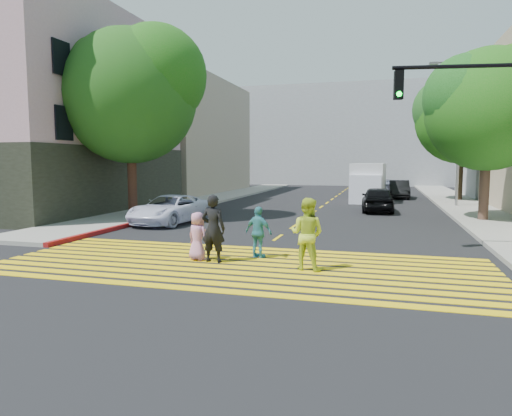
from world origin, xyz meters
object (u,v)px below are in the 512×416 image
at_px(tree_right_far, 464,113).
at_px(pedestrian_extra, 259,232).
at_px(tree_left, 132,89).
at_px(silver_car, 384,187).
at_px(white_van, 368,183).
at_px(pedestrian_child, 198,236).
at_px(white_sedan, 170,209).
at_px(tree_right_near, 490,103).
at_px(pedestrian_man, 213,229).
at_px(traffic_signal, 492,125).
at_px(pedestrian_woman, 307,234).
at_px(dark_car_parked, 399,189).
at_px(dark_car_near, 377,199).

height_order(tree_right_far, pedestrian_extra, tree_right_far).
bearing_deg(tree_left, silver_car, 59.60).
bearing_deg(white_van, pedestrian_child, -98.07).
relative_size(pedestrian_child, white_sedan, 0.30).
bearing_deg(tree_right_near, pedestrian_extra, -127.73).
bearing_deg(pedestrian_man, traffic_signal, -156.16).
bearing_deg(white_sedan, pedestrian_man, -49.04).
bearing_deg(pedestrian_man, white_sedan, -53.68).
bearing_deg(pedestrian_child, pedestrian_woman, -165.89).
bearing_deg(dark_car_parked, tree_right_far, -29.38).
bearing_deg(tree_right_near, pedestrian_woman, -119.24).
xyz_separation_m(tree_left, pedestrian_man, (7.35, -8.26, -5.36)).
bearing_deg(traffic_signal, pedestrian_child, -168.67).
height_order(white_sedan, traffic_signal, traffic_signal).
height_order(tree_left, pedestrian_woman, tree_left).
relative_size(pedestrian_man, traffic_signal, 0.32).
relative_size(pedestrian_extra, dark_car_parked, 0.36).
height_order(tree_right_far, dark_car_near, tree_right_far).
bearing_deg(pedestrian_woman, tree_right_far, -93.89).
bearing_deg(pedestrian_man, tree_right_far, -111.02).
bearing_deg(white_van, dark_car_parked, 61.17).
relative_size(tree_right_near, tree_right_far, 0.89).
bearing_deg(white_sedan, traffic_signal, -11.46).
height_order(pedestrian_extra, silver_car, pedestrian_extra).
bearing_deg(dark_car_near, white_sedan, 37.10).
bearing_deg(white_sedan, pedestrian_woman, -37.42).
relative_size(tree_left, pedestrian_child, 6.77).
xyz_separation_m(pedestrian_man, white_sedan, (-4.83, 7.05, -0.30)).
distance_m(tree_left, pedestrian_woman, 14.16).
relative_size(tree_right_near, silver_car, 1.74).
height_order(dark_car_parked, white_van, white_van).
bearing_deg(dark_car_near, tree_right_near, 141.33).
distance_m(pedestrian_woman, pedestrian_extra, 1.95).
bearing_deg(tree_right_far, tree_left, -139.37).
bearing_deg(dark_car_near, white_van, -86.85).
bearing_deg(traffic_signal, white_van, 93.96).
height_order(tree_right_far, white_van, tree_right_far).
relative_size(pedestrian_man, dark_car_parked, 0.45).
height_order(tree_left, pedestrian_man, tree_left).
bearing_deg(tree_right_near, white_van, 118.75).
bearing_deg(dark_car_parked, silver_car, 107.65).
distance_m(pedestrian_extra, white_sedan, 8.51).
bearing_deg(pedestrian_woman, traffic_signal, -133.55).
relative_size(dark_car_near, traffic_signal, 0.71).
height_order(tree_right_near, pedestrian_extra, tree_right_near).
bearing_deg(pedestrian_extra, tree_left, -22.15).
relative_size(tree_right_near, traffic_signal, 1.35).
relative_size(white_van, traffic_signal, 0.97).
xyz_separation_m(pedestrian_man, white_van, (3.46, 21.47, 0.33)).
bearing_deg(pedestrian_child, silver_car, -80.61).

